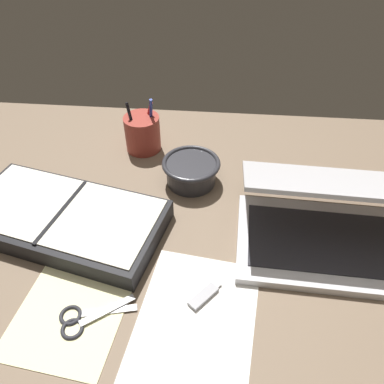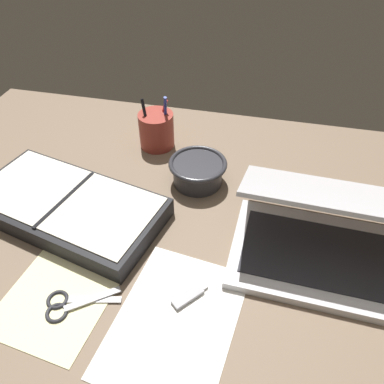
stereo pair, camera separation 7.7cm
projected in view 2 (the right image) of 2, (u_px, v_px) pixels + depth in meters
desk_top at (173, 235)px, 79.01cm from camera, size 140.00×100.00×2.00cm
laptop at (329, 236)px, 71.06cm from camera, size 36.55×29.37×17.22cm
bowl at (198, 171)px, 88.06cm from camera, size 13.69×13.69×6.07cm
pen_cup at (157, 130)px, 98.49cm from camera, size 9.16×9.16×14.83cm
planner at (68, 205)px, 80.94cm from camera, size 44.71×29.52×4.76cm
scissors at (66, 305)px, 65.36cm from camera, size 13.10×9.21×0.80cm
paper_sheet_front at (175, 322)px, 63.27cm from camera, size 22.99×29.57×0.16cm
paper_sheet_beside_planner at (68, 283)px, 68.96cm from camera, size 21.15×28.84×0.16cm
usb_drive at (189, 296)px, 66.37cm from camera, size 5.87×6.53×1.00cm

